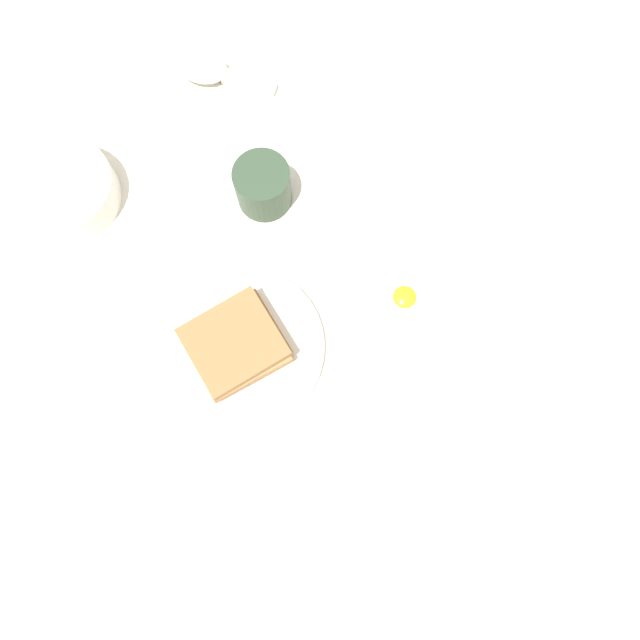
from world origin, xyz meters
TOP-DOWN VIEW (x-y plane):
  - ground_plane at (0.00, 0.00)m, footprint 3.00×3.00m
  - egg_bowl at (0.22, -0.04)m, footprint 0.15×0.14m
  - toast_plate at (0.08, -0.21)m, footprint 0.22×0.22m
  - toast_sandwich at (0.08, -0.21)m, footprint 0.14×0.15m
  - soup_spoon at (-0.19, 0.10)m, footprint 0.15×0.07m
  - congee_bowl at (-0.23, -0.16)m, footprint 0.14×0.14m
  - drinking_cup at (-0.01, -0.02)m, footprint 0.07×0.07m

SIDE VIEW (x-z plane):
  - ground_plane at x=0.00m, z-range 0.00..0.00m
  - toast_plate at x=0.08m, z-range 0.00..0.02m
  - soup_spoon at x=-0.19m, z-range 0.00..0.03m
  - egg_bowl at x=0.22m, z-range -0.01..0.06m
  - congee_bowl at x=-0.23m, z-range 0.00..0.05m
  - drinking_cup at x=-0.01m, z-range 0.00..0.07m
  - toast_sandwich at x=0.08m, z-range 0.02..0.06m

